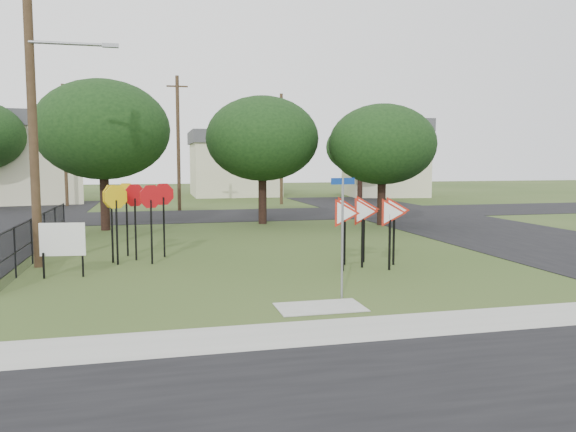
% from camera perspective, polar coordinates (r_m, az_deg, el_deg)
% --- Properties ---
extents(ground, '(140.00, 140.00, 0.00)m').
position_cam_1_polar(ground, '(15.37, 0.69, -7.07)').
color(ground, '#2F451A').
extents(sidewalk, '(30.00, 1.60, 0.02)m').
position_cam_1_polar(sidewalk, '(11.47, 5.94, -11.47)').
color(sidewalk, '#9B9C94').
rests_on(sidewalk, ground).
extents(planting_strip, '(30.00, 0.80, 0.02)m').
position_cam_1_polar(planting_strip, '(10.41, 8.20, -13.32)').
color(planting_strip, '#2F451A').
rests_on(planting_strip, ground).
extents(street_right, '(8.00, 50.00, 0.02)m').
position_cam_1_polar(street_right, '(29.31, 18.96, -1.27)').
color(street_right, black).
rests_on(street_right, ground).
extents(street_far, '(60.00, 8.00, 0.02)m').
position_cam_1_polar(street_far, '(34.89, -7.38, 0.05)').
color(street_far, black).
rests_on(street_far, ground).
extents(curb_pad, '(2.00, 1.20, 0.02)m').
position_cam_1_polar(curb_pad, '(13.12, 3.29, -9.26)').
color(curb_pad, '#9B9C94').
rests_on(curb_pad, ground).
extents(street_name_sign, '(0.61, 0.06, 2.97)m').
position_cam_1_polar(street_name_sign, '(13.75, 5.54, -1.39)').
color(street_name_sign, gray).
rests_on(street_name_sign, ground).
extents(stop_sign_cluster, '(2.33, 2.12, 2.62)m').
position_cam_1_polar(stop_sign_cluster, '(19.56, -15.37, 1.19)').
color(stop_sign_cluster, black).
rests_on(stop_sign_cluster, ground).
extents(yield_sign_cluster, '(2.90, 1.82, 2.29)m').
position_cam_1_polar(yield_sign_cluster, '(17.97, 7.99, 0.18)').
color(yield_sign_cluster, black).
rests_on(yield_sign_cluster, ground).
extents(info_board, '(1.28, 0.20, 1.60)m').
position_cam_1_polar(info_board, '(17.45, -21.94, -2.41)').
color(info_board, black).
rests_on(info_board, ground).
extents(utility_pole_main, '(3.55, 0.33, 10.00)m').
position_cam_1_polar(utility_pole_main, '(19.45, -24.41, 10.55)').
color(utility_pole_main, '#493622').
rests_on(utility_pole_main, ground).
extents(far_pole_a, '(1.40, 0.24, 9.00)m').
position_cam_1_polar(far_pole_a, '(38.59, -11.09, 7.34)').
color(far_pole_a, '#493622').
rests_on(far_pole_a, ground).
extents(far_pole_b, '(1.40, 0.24, 8.50)m').
position_cam_1_polar(far_pole_b, '(43.63, -0.68, 6.91)').
color(far_pole_b, '#493622').
rests_on(far_pole_b, ground).
extents(far_pole_c, '(1.40, 0.24, 9.00)m').
position_cam_1_polar(far_pole_c, '(45.00, -21.73, 6.79)').
color(far_pole_c, '#493622').
rests_on(far_pole_c, ground).
extents(fence_run, '(0.05, 11.55, 1.50)m').
position_cam_1_polar(fence_run, '(21.31, -24.01, -1.85)').
color(fence_run, black).
rests_on(fence_run, ground).
extents(house_left, '(10.58, 8.88, 7.20)m').
position_cam_1_polar(house_left, '(49.62, -25.62, 5.40)').
color(house_left, beige).
rests_on(house_left, ground).
extents(house_mid, '(8.40, 8.40, 6.20)m').
position_cam_1_polar(house_mid, '(55.07, -5.50, 5.37)').
color(house_mid, beige).
rests_on(house_mid, ground).
extents(house_right, '(8.30, 8.30, 7.20)m').
position_cam_1_polar(house_right, '(54.99, 9.78, 5.84)').
color(house_right, beige).
rests_on(house_right, ground).
extents(tree_near_left, '(6.40, 6.40, 7.27)m').
position_cam_1_polar(tree_near_left, '(28.67, -18.32, 8.31)').
color(tree_near_left, black).
rests_on(tree_near_left, ground).
extents(tree_near_mid, '(6.00, 6.00, 6.80)m').
position_cam_1_polar(tree_near_mid, '(30.10, -2.64, 7.84)').
color(tree_near_mid, black).
rests_on(tree_near_mid, ground).
extents(tree_near_right, '(5.60, 5.60, 6.33)m').
position_cam_1_polar(tree_near_right, '(29.92, 9.56, 7.18)').
color(tree_near_right, black).
rests_on(tree_near_right, ground).
extents(tree_far_right, '(6.00, 6.00, 6.80)m').
position_cam_1_polar(tree_far_right, '(49.79, 7.36, 6.92)').
color(tree_far_right, black).
rests_on(tree_far_right, ground).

